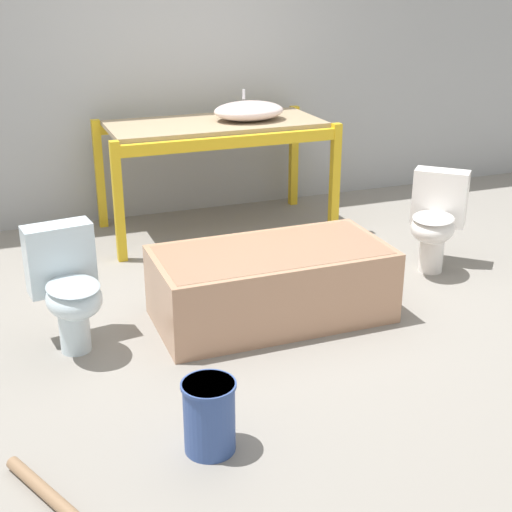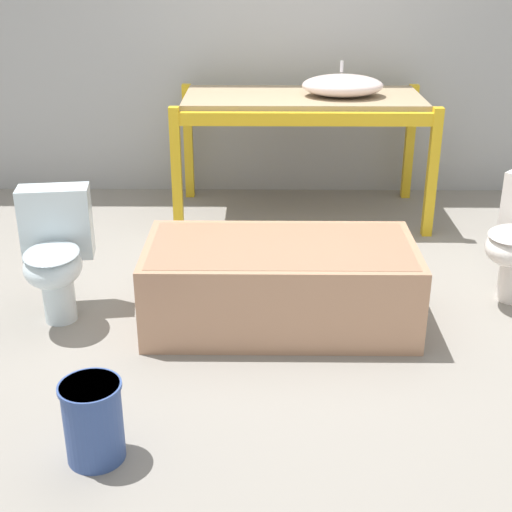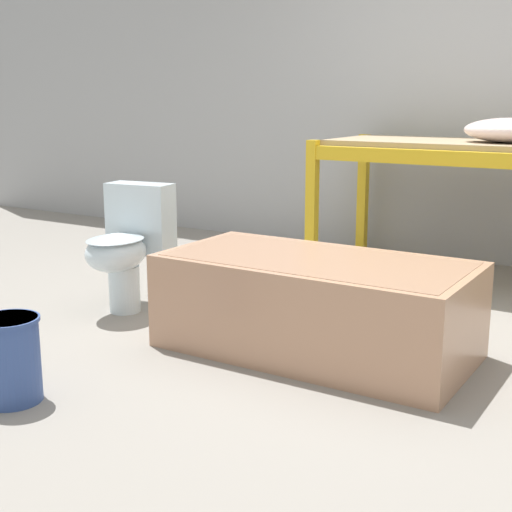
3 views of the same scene
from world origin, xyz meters
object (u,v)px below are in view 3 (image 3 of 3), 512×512
sink_basin (512,130)px  bucket_white (10,358)px  toilet_near (128,242)px  bathtub_main (316,298)px

sink_basin → bucket_white: sink_basin is taller
toilet_near → bathtub_main: bearing=-10.2°
bucket_white → toilet_near: bearing=110.6°
bathtub_main → toilet_near: toilet_near is taller
sink_basin → toilet_near: sink_basin is taller
bucket_white → sink_basin: bearing=66.3°
sink_basin → bucket_white: (-1.26, -2.88, -0.83)m
sink_basin → bathtub_main: bearing=-105.7°
toilet_near → bucket_white: (0.46, -1.23, -0.22)m
bathtub_main → sink_basin: bearing=74.1°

